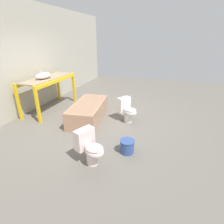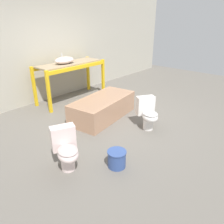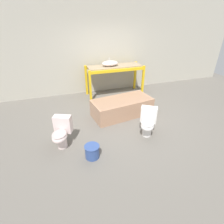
% 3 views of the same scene
% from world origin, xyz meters
% --- Properties ---
extents(ground_plane, '(12.00, 12.00, 0.00)m').
position_xyz_m(ground_plane, '(0.00, 0.00, 0.00)').
color(ground_plane, '#666059').
extents(warehouse_wall_rear, '(10.80, 0.08, 3.20)m').
position_xyz_m(warehouse_wall_rear, '(0.00, 2.17, 1.60)').
color(warehouse_wall_rear, '#B2AD9E').
rests_on(warehouse_wall_rear, ground_plane).
extents(shelving_rack, '(1.97, 0.73, 1.05)m').
position_xyz_m(shelving_rack, '(0.26, 1.59, 0.89)').
color(shelving_rack, yellow).
rests_on(shelving_rack, ground_plane).
extents(sink_basin, '(0.55, 0.35, 0.26)m').
position_xyz_m(sink_basin, '(0.10, 1.58, 1.14)').
color(sink_basin, silver).
rests_on(sink_basin, shelving_rack).
extents(bathtub_main, '(1.77, 1.00, 0.49)m').
position_xyz_m(bathtub_main, '(-0.03, 0.09, 0.28)').
color(bathtub_main, tan).
rests_on(bathtub_main, ground_plane).
extents(toilet_near, '(0.58, 0.64, 0.66)m').
position_xyz_m(toilet_near, '(0.20, -0.99, 0.35)').
color(toilet_near, white).
rests_on(toilet_near, ground_plane).
extents(toilet_far, '(0.53, 0.63, 0.66)m').
position_xyz_m(toilet_far, '(-1.76, -0.79, 0.35)').
color(toilet_far, silver).
rests_on(toilet_far, ground_plane).
extents(bucket_white, '(0.31, 0.31, 0.28)m').
position_xyz_m(bucket_white, '(-1.23, -1.36, 0.15)').
color(bucket_white, '#334C8C').
rests_on(bucket_white, ground_plane).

